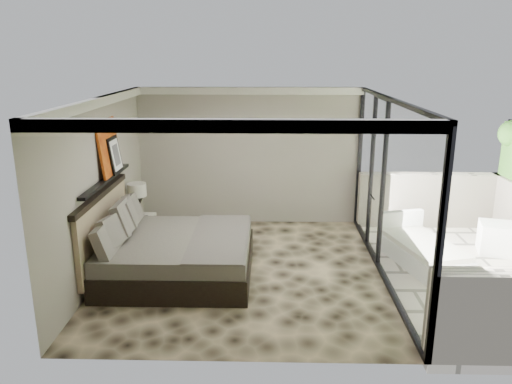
{
  "coord_description": "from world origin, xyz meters",
  "views": [
    {
      "loc": [
        0.41,
        -7.52,
        3.45
      ],
      "look_at": [
        0.2,
        0.4,
        1.23
      ],
      "focal_mm": 35.0,
      "sensor_mm": 36.0,
      "label": 1
    }
  ],
  "objects_px": {
    "nightstand": "(142,230)",
    "lounger": "(421,250)",
    "ottoman": "(495,238)",
    "bed": "(172,252)",
    "table_lamp": "(137,196)"
  },
  "relations": [
    {
      "from": "table_lamp",
      "to": "lounger",
      "type": "distance_m",
      "value": 5.13
    },
    {
      "from": "nightstand",
      "to": "ottoman",
      "type": "bearing_deg",
      "value": 4.5
    },
    {
      "from": "table_lamp",
      "to": "ottoman",
      "type": "height_order",
      "value": "table_lamp"
    },
    {
      "from": "bed",
      "to": "lounger",
      "type": "xyz_separation_m",
      "value": [
        4.15,
        0.61,
        -0.17
      ]
    },
    {
      "from": "ottoman",
      "to": "bed",
      "type": "bearing_deg",
      "value": -169.3
    },
    {
      "from": "ottoman",
      "to": "lounger",
      "type": "height_order",
      "value": "lounger"
    },
    {
      "from": "lounger",
      "to": "nightstand",
      "type": "bearing_deg",
      "value": 156.11
    },
    {
      "from": "nightstand",
      "to": "lounger",
      "type": "relative_size",
      "value": 0.25
    },
    {
      "from": "bed",
      "to": "table_lamp",
      "type": "xyz_separation_m",
      "value": [
        -0.87,
        1.36,
        0.55
      ]
    },
    {
      "from": "nightstand",
      "to": "lounger",
      "type": "bearing_deg",
      "value": -1.38
    },
    {
      "from": "ottoman",
      "to": "lounger",
      "type": "bearing_deg",
      "value": -162.89
    },
    {
      "from": "bed",
      "to": "lounger",
      "type": "height_order",
      "value": "bed"
    },
    {
      "from": "lounger",
      "to": "ottoman",
      "type": "bearing_deg",
      "value": 2.11
    },
    {
      "from": "nightstand",
      "to": "lounger",
      "type": "xyz_separation_m",
      "value": [
        4.98,
        -0.78,
        -0.02
      ]
    },
    {
      "from": "bed",
      "to": "lounger",
      "type": "bearing_deg",
      "value": 8.41
    }
  ]
}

